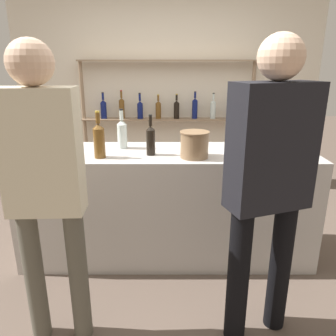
{
  "coord_description": "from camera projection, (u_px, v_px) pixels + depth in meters",
  "views": [
    {
      "loc": [
        0.01,
        -2.65,
        1.67
      ],
      "look_at": [
        0.0,
        0.0,
        0.81
      ],
      "focal_mm": 35.0,
      "sensor_mm": 36.0,
      "label": 1
    }
  ],
  "objects": [
    {
      "name": "ground_plane",
      "position": [
        168.0,
        251.0,
        3.03
      ],
      "size": [
        16.0,
        16.0,
        0.0
      ],
      "primitive_type": "plane",
      "color": "brown"
    },
    {
      "name": "customer_left",
      "position": [
        45.0,
        177.0,
        1.79
      ],
      "size": [
        0.42,
        0.23,
        1.79
      ],
      "rotation": [
        0.0,
        0.0,
        1.61
      ],
      "color": "#575347",
      "rests_on": "ground_plane"
    },
    {
      "name": "back_wall",
      "position": [
        168.0,
        83.0,
        4.46
      ],
      "size": [
        4.06,
        0.12,
        2.8
      ],
      "primitive_type": "cube",
      "color": "beige",
      "rests_on": "ground_plane"
    },
    {
      "name": "counter_bottle_2",
      "position": [
        152.0,
        140.0,
        2.61
      ],
      "size": [
        0.07,
        0.07,
        0.33
      ],
      "color": "black",
      "rests_on": "bar_counter"
    },
    {
      "name": "counter_bottle_0",
      "position": [
        266.0,
        133.0,
        2.75
      ],
      "size": [
        0.08,
        0.08,
        0.36
      ],
      "color": "brown",
      "rests_on": "bar_counter"
    },
    {
      "name": "customer_right",
      "position": [
        270.0,
        175.0,
        1.82
      ],
      "size": [
        0.51,
        0.35,
        1.82
      ],
      "rotation": [
        0.0,
        0.0,
        1.91
      ],
      "color": "black",
      "rests_on": "ground_plane"
    },
    {
      "name": "counter_bottle_1",
      "position": [
        100.0,
        140.0,
        2.53
      ],
      "size": [
        0.09,
        0.09,
        0.36
      ],
      "color": "brown",
      "rests_on": "bar_counter"
    },
    {
      "name": "bar_counter",
      "position": [
        168.0,
        204.0,
        2.89
      ],
      "size": [
        2.46,
        0.7,
        0.96
      ],
      "primitive_type": "cube",
      "color": "#B7B2AD",
      "rests_on": "ground_plane"
    },
    {
      "name": "wine_glass",
      "position": [
        40.0,
        135.0,
        2.83
      ],
      "size": [
        0.08,
        0.08,
        0.16
      ],
      "color": "silver",
      "rests_on": "bar_counter"
    },
    {
      "name": "cork_jar",
      "position": [
        259.0,
        150.0,
        2.55
      ],
      "size": [
        0.12,
        0.12,
        0.12
      ],
      "color": "silver",
      "rests_on": "bar_counter"
    },
    {
      "name": "counter_bottle_3",
      "position": [
        123.0,
        133.0,
        2.82
      ],
      "size": [
        0.08,
        0.08,
        0.34
      ],
      "color": "silver",
      "rests_on": "bar_counter"
    },
    {
      "name": "back_shelf",
      "position": [
        168.0,
        105.0,
        4.37
      ],
      "size": [
        2.3,
        0.18,
        1.7
      ],
      "color": "#897056",
      "rests_on": "ground_plane"
    },
    {
      "name": "ice_bucket",
      "position": [
        195.0,
        145.0,
        2.54
      ],
      "size": [
        0.23,
        0.23,
        0.21
      ],
      "color": "#846647",
      "rests_on": "bar_counter"
    }
  ]
}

